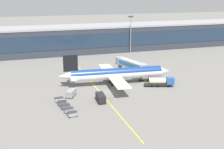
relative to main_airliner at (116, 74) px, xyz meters
The scene contains 14 objects.
ground_plane 9.54m from the main_airliner, 124.05° to the right, with size 700.00×700.00×0.00m, color slate.
apron_lead_in_line 10.62m from the main_airliner, 148.38° to the right, with size 0.30×80.00×0.01m, color yellow.
terminal_building 65.49m from the main_airliner, 92.66° to the left, with size 218.77×21.44×15.07m.
main_airliner is the anchor object (origin of this frame).
jet_bridge 12.67m from the main_airliner, 45.07° to the left, with size 7.49×18.50×6.78m.
fuel_tanker 16.97m from the main_airliner, 27.69° to the right, with size 11.03×5.83×3.25m.
lavatory_truck 19.30m from the main_airliner, 124.09° to the right, with size 2.75×5.96×2.50m.
crew_van 20.50m from the main_airliner, 156.21° to the right, with size 4.30×5.38×2.30m.
baggage_cart_0 32.92m from the main_airliner, 131.09° to the right, with size 2.84×1.94×1.48m.
baggage_cart_1 30.92m from the main_airliner, 135.60° to the right, with size 2.84×1.94×1.48m.
baggage_cart_2 29.15m from the main_airliner, 140.70° to the right, with size 2.84×1.94×1.48m.
baggage_cart_3 27.63m from the main_airliner, 146.41° to the right, with size 2.84×1.94×1.48m.
baggage_cart_4 26.41m from the main_airliner, 152.73° to the right, with size 2.84×1.94×1.48m.
apron_light_mast_1 60.53m from the main_airliner, 62.87° to the left, with size 2.80×0.50×20.81m.
Camera 1 is at (-30.50, -93.41, 33.53)m, focal length 47.50 mm.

